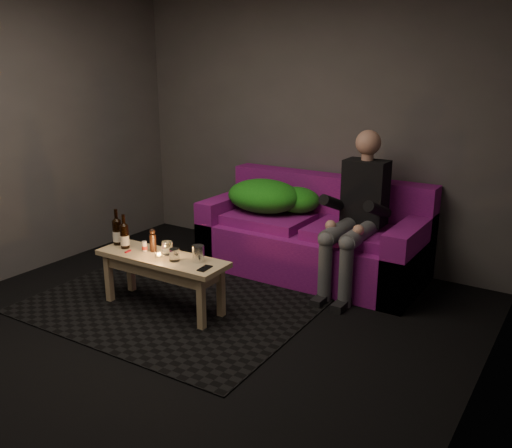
{
  "coord_description": "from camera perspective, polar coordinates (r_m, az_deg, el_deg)",
  "views": [
    {
      "loc": [
        2.44,
        -2.54,
        1.9
      ],
      "look_at": [
        -0.0,
        1.24,
        0.57
      ],
      "focal_mm": 38.0,
      "sensor_mm": 36.0,
      "label": 1
    }
  ],
  "objects": [
    {
      "name": "pepper_mill",
      "position": [
        4.41,
        -10.8,
        -1.96
      ],
      "size": [
        0.06,
        0.06,
        0.14
      ],
      "primitive_type": "cylinder",
      "rotation": [
        0.0,
        0.0,
        -0.16
      ],
      "color": "black",
      "rests_on": "coffee_table"
    },
    {
      "name": "coffee_table",
      "position": [
        4.35,
        -9.85,
        -4.33
      ],
      "size": [
        1.12,
        0.38,
        0.45
      ],
      "rotation": [
        0.0,
        0.0,
        0.02
      ],
      "color": "tan",
      "rests_on": "rug"
    },
    {
      "name": "person",
      "position": [
        4.67,
        10.59,
        1.46
      ],
      "size": [
        0.37,
        0.85,
        1.37
      ],
      "color": "black",
      "rests_on": "sofa"
    },
    {
      "name": "sofa",
      "position": [
        5.12,
        6.13,
        -1.58
      ],
      "size": [
        2.05,
        0.92,
        0.88
      ],
      "color": "#6F0F77",
      "rests_on": "floor"
    },
    {
      "name": "red_lighter",
      "position": [
        4.46,
        -13.34,
        -2.82
      ],
      "size": [
        0.03,
        0.07,
        0.01
      ],
      "primitive_type": "cube",
      "rotation": [
        0.0,
        0.0,
        0.13
      ],
      "color": "red",
      "rests_on": "coffee_table"
    },
    {
      "name": "tumbler_front",
      "position": [
        4.18,
        -8.6,
        -3.23
      ],
      "size": [
        0.1,
        0.1,
        0.1
      ],
      "primitive_type": "cylinder",
      "rotation": [
        0.0,
        0.0,
        0.39
      ],
      "color": "white",
      "rests_on": "coffee_table"
    },
    {
      "name": "steel_cup",
      "position": [
        4.14,
        -6.1,
        -3.11
      ],
      "size": [
        0.11,
        0.11,
        0.13
      ],
      "primitive_type": "cylinder",
      "rotation": [
        0.0,
        0.0,
        -0.24
      ],
      "color": "silver",
      "rests_on": "coffee_table"
    },
    {
      "name": "smartphone",
      "position": [
        4.01,
        -5.42,
        -4.67
      ],
      "size": [
        0.08,
        0.13,
        0.01
      ],
      "primitive_type": "cube",
      "rotation": [
        0.0,
        0.0,
        0.1
      ],
      "color": "black",
      "rests_on": "coffee_table"
    },
    {
      "name": "green_blanket",
      "position": [
        5.24,
        1.52,
        2.86
      ],
      "size": [
        0.9,
        0.61,
        0.31
      ],
      "color": "#177D16",
      "rests_on": "sofa"
    },
    {
      "name": "tealight",
      "position": [
        4.25,
        -10.18,
        -3.32
      ],
      "size": [
        0.07,
        0.07,
        0.05
      ],
      "color": "white",
      "rests_on": "coffee_table"
    },
    {
      "name": "room",
      "position": [
        3.88,
        -6.36,
        12.6
      ],
      "size": [
        4.5,
        4.5,
        4.5
      ],
      "color": "silver",
      "rests_on": "ground"
    },
    {
      "name": "tumbler_back",
      "position": [
        4.33,
        -9.31,
        -2.5
      ],
      "size": [
        0.09,
        0.09,
        0.1
      ],
      "primitive_type": "cylinder",
      "rotation": [
        0.0,
        0.0,
        0.08
      ],
      "color": "white",
      "rests_on": "coffee_table"
    },
    {
      "name": "floor",
      "position": [
        4.0,
        -9.91,
        -12.11
      ],
      "size": [
        4.5,
        4.5,
        0.0
      ],
      "primitive_type": "plane",
      "color": "black",
      "rests_on": "ground"
    },
    {
      "name": "beer_bottle_b",
      "position": [
        4.53,
        -13.67,
        -1.21
      ],
      "size": [
        0.07,
        0.07,
        0.29
      ],
      "color": "black",
      "rests_on": "coffee_table"
    },
    {
      "name": "rug",
      "position": [
        4.52,
        -9.19,
        -8.5
      ],
      "size": [
        2.25,
        1.66,
        0.01
      ],
      "primitive_type": "cube",
      "rotation": [
        0.0,
        0.0,
        0.02
      ],
      "color": "black",
      "rests_on": "floor"
    },
    {
      "name": "salt_shaker",
      "position": [
        4.44,
        -11.66,
        -2.31
      ],
      "size": [
        0.05,
        0.05,
        0.08
      ],
      "primitive_type": "cylinder",
      "rotation": [
        0.0,
        0.0,
        -0.33
      ],
      "color": "silver",
      "rests_on": "coffee_table"
    },
    {
      "name": "beer_bottle_a",
      "position": [
        4.63,
        -14.41,
        -0.77
      ],
      "size": [
        0.08,
        0.08,
        0.3
      ],
      "color": "black",
      "rests_on": "coffee_table"
    }
  ]
}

